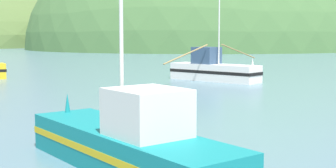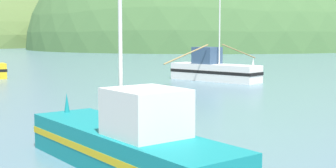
{
  "view_description": "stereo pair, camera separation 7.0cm",
  "coord_description": "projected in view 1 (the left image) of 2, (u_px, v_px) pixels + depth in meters",
  "views": [
    {
      "loc": [
        -3.82,
        0.98,
        4.05
      ],
      "look_at": [
        -2.48,
        26.34,
        1.4
      ],
      "focal_mm": 50.55,
      "sensor_mm": 36.0,
      "label": 1
    },
    {
      "loc": [
        -3.75,
        0.97,
        4.05
      ],
      "look_at": [
        -2.48,
        26.34,
        1.4
      ],
      "focal_mm": 50.55,
      "sensor_mm": 36.0,
      "label": 2
    }
  ],
  "objects": [
    {
      "name": "fishing_boat_teal",
      "position": [
        130.0,
        144.0,
        14.03
      ],
      "size": [
        6.84,
        8.57,
        6.17
      ],
      "rotation": [
        0.0,
        0.0,
        2.17
      ],
      "color": "#147F84",
      "rests_on": "ground"
    },
    {
      "name": "fishing_boat_white",
      "position": [
        213.0,
        69.0,
        41.79
      ],
      "size": [
        9.51,
        9.73,
        7.91
      ],
      "rotation": [
        0.0,
        0.0,
        5.51
      ],
      "color": "white",
      "rests_on": "ground"
    },
    {
      "name": "hill_mid_right",
      "position": [
        213.0,
        46.0,
        166.52
      ],
      "size": [
        119.17,
        95.33,
        94.15
      ],
      "primitive_type": "ellipsoid",
      "color": "#516B38",
      "rests_on": "ground"
    },
    {
      "name": "hill_mid_left",
      "position": [
        204.0,
        48.0,
        139.56
      ],
      "size": [
        102.98,
        82.39,
        71.45
      ],
      "primitive_type": "ellipsoid",
      "color": "#47703D",
      "rests_on": "ground"
    }
  ]
}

